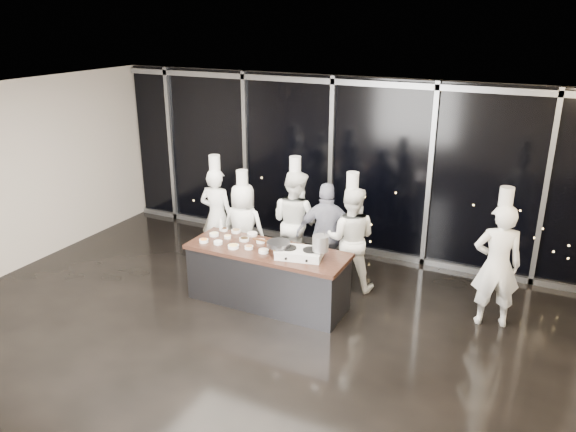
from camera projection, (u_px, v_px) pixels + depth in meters
The scene contains 15 objects.
ground at pixel (238, 330), 7.91m from camera, with size 9.00×9.00×0.00m, color black.
room_shell at pixel (245, 179), 7.07m from camera, with size 9.02×7.02×3.21m.
window_wall at pixel (332, 165), 10.26m from camera, with size 8.90×0.11×3.20m.
demo_counter at pixel (268, 276), 8.52m from camera, with size 2.46×0.86×0.90m.
stove at pixel (300, 253), 8.07m from camera, with size 0.72×0.52×0.14m.
frying_pan at pixel (278, 244), 8.13m from camera, with size 0.62×0.41×0.06m.
stock_pot at pixel (320, 243), 7.93m from camera, with size 0.23×0.23×0.23m, color #A9A8AB.
prep_bowls at pixel (242, 241), 8.62m from camera, with size 1.36×0.73×0.05m.
squeeze_bottle at pixel (221, 224), 9.04m from camera, with size 0.06×0.06×0.23m.
chef_far_left at pixel (217, 215), 9.80m from camera, with size 0.66×0.45×1.96m.
chef_left at pixel (243, 227), 9.51m from camera, with size 0.81×0.57×1.80m.
chef_center at pixel (295, 221), 9.48m from camera, with size 1.02×0.88×2.02m.
guest at pixel (327, 234), 9.03m from camera, with size 1.09×0.71×1.72m.
chef_right at pixel (350, 238), 8.87m from camera, with size 0.96×0.82×1.94m.
chef_side at pixel (497, 264), 7.79m from camera, with size 0.76×0.61×2.05m.
Camera 1 is at (3.66, -5.87, 4.22)m, focal length 35.00 mm.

